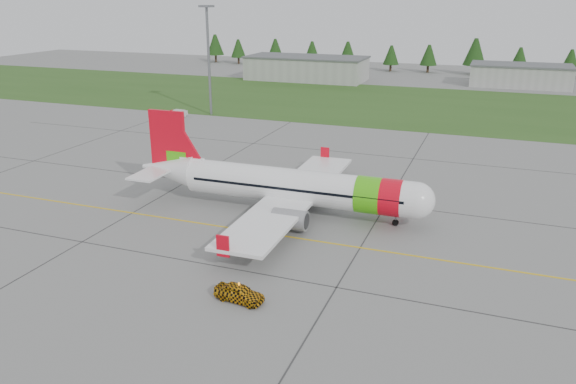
% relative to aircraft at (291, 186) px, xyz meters
% --- Properties ---
extents(ground, '(320.00, 320.00, 0.00)m').
position_rel_aircraft_xyz_m(ground, '(-0.80, -14.31, -2.91)').
color(ground, gray).
rests_on(ground, ground).
extents(aircraft, '(33.24, 30.48, 10.07)m').
position_rel_aircraft_xyz_m(aircraft, '(0.00, 0.00, 0.00)').
color(aircraft, white).
rests_on(aircraft, ground).
extents(follow_me_car, '(1.52, 1.74, 3.97)m').
position_rel_aircraft_xyz_m(follow_me_car, '(2.81, -18.90, -0.92)').
color(follow_me_car, '#EEA30D').
rests_on(follow_me_car, ground).
extents(service_van, '(1.77, 1.68, 4.76)m').
position_rel_aircraft_xyz_m(service_van, '(-37.22, 38.38, -0.53)').
color(service_van, silver).
rests_on(service_van, ground).
extents(grass_strip, '(320.00, 50.00, 0.03)m').
position_rel_aircraft_xyz_m(grass_strip, '(-0.80, 67.69, -2.89)').
color(grass_strip, '#30561E').
rests_on(grass_strip, ground).
extents(taxi_guideline, '(120.00, 0.25, 0.02)m').
position_rel_aircraft_xyz_m(taxi_guideline, '(-0.80, -6.31, -2.89)').
color(taxi_guideline, gold).
rests_on(taxi_guideline, ground).
extents(hangar_west, '(32.00, 14.00, 6.00)m').
position_rel_aircraft_xyz_m(hangar_west, '(-30.80, 95.69, 0.09)').
color(hangar_west, '#A8A8A3').
rests_on(hangar_west, ground).
extents(hangar_east, '(24.00, 12.00, 5.20)m').
position_rel_aircraft_xyz_m(hangar_east, '(24.20, 103.69, -0.31)').
color(hangar_east, '#A8A8A3').
rests_on(hangar_east, ground).
extents(floodlight_mast, '(0.50, 0.50, 20.00)m').
position_rel_aircraft_xyz_m(floodlight_mast, '(-32.80, 43.69, 7.09)').
color(floodlight_mast, slate).
rests_on(floodlight_mast, ground).
extents(treeline, '(160.00, 8.00, 10.00)m').
position_rel_aircraft_xyz_m(treeline, '(-0.80, 123.69, 2.09)').
color(treeline, '#1C3F14').
rests_on(treeline, ground).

